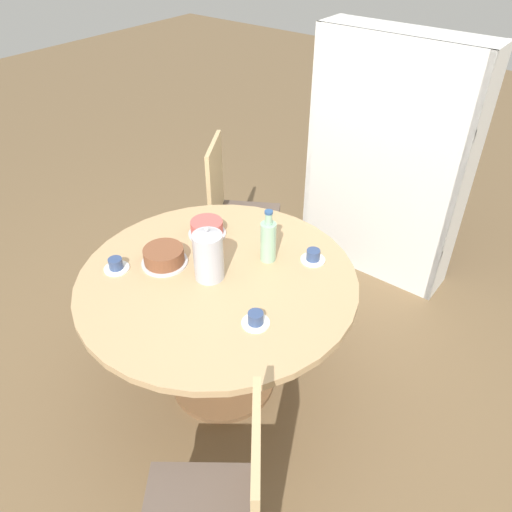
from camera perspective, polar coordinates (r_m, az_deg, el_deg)
name	(u,v)px	position (r m, az deg, el deg)	size (l,w,h in m)	color
ground_plane	(223,380)	(2.90, -3.74, -14.01)	(14.00, 14.00, 0.00)	brown
dining_table	(219,300)	(2.46, -4.30, -5.04)	(1.33, 1.33, 0.75)	brown
chair_a	(236,211)	(3.30, -2.35, 5.20)	(0.58, 0.58, 0.99)	tan
chair_b	(219,512)	(1.93, -4.21, -27.12)	(0.59, 0.59, 0.99)	tan
bookshelf	(385,169)	(3.36, 14.51, 9.59)	(1.03, 0.28, 1.60)	silver
coffee_pot	(208,255)	(2.30, -5.47, 0.13)	(0.14, 0.14, 0.28)	silver
water_bottle	(268,240)	(2.40, 1.41, 1.81)	(0.08, 0.08, 0.28)	#99C6A3
cake_main	(164,257)	(2.46, -10.47, -0.07)	(0.23, 0.23, 0.09)	silver
cake_second	(207,228)	(2.63, -5.64, 3.16)	(0.20, 0.20, 0.08)	silver
cup_a	(116,265)	(2.48, -15.71, -1.01)	(0.12, 0.12, 0.06)	white
cup_b	(313,256)	(2.46, 6.54, -0.04)	(0.12, 0.12, 0.06)	white
cup_c	(256,319)	(2.11, -0.04, -7.27)	(0.12, 0.12, 0.06)	white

